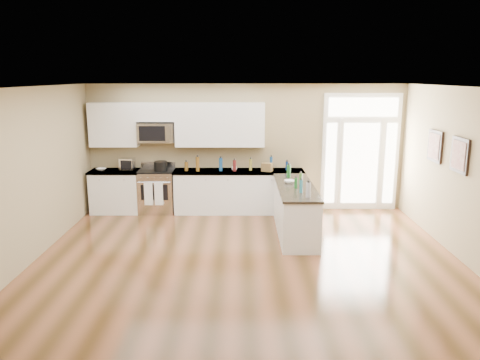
# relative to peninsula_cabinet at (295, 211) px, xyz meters

# --- Properties ---
(ground) EXTENTS (8.00, 8.00, 0.00)m
(ground) POSITION_rel_peninsula_cabinet_xyz_m (-0.93, -2.24, -0.43)
(ground) COLOR #482F14
(room_shell) EXTENTS (8.00, 8.00, 8.00)m
(room_shell) POSITION_rel_peninsula_cabinet_xyz_m (-0.93, -2.24, 1.27)
(room_shell) COLOR #998861
(room_shell) RESTS_ON ground
(back_cabinet_left) EXTENTS (1.10, 0.66, 0.94)m
(back_cabinet_left) POSITION_rel_peninsula_cabinet_xyz_m (-3.80, 1.45, 0.00)
(back_cabinet_left) COLOR white
(back_cabinet_left) RESTS_ON ground
(back_cabinet_right) EXTENTS (2.85, 0.66, 0.94)m
(back_cabinet_right) POSITION_rel_peninsula_cabinet_xyz_m (-1.08, 1.45, 0.00)
(back_cabinet_right) COLOR white
(back_cabinet_right) RESTS_ON ground
(peninsula_cabinet) EXTENTS (0.69, 2.32, 0.94)m
(peninsula_cabinet) POSITION_rel_peninsula_cabinet_xyz_m (0.00, 0.00, 0.00)
(peninsula_cabinet) COLOR white
(peninsula_cabinet) RESTS_ON ground
(upper_cabinet_left) EXTENTS (1.04, 0.33, 0.95)m
(upper_cabinet_left) POSITION_rel_peninsula_cabinet_xyz_m (-3.81, 1.59, 1.49)
(upper_cabinet_left) COLOR white
(upper_cabinet_left) RESTS_ON room_shell
(upper_cabinet_right) EXTENTS (1.94, 0.33, 0.95)m
(upper_cabinet_right) POSITION_rel_peninsula_cabinet_xyz_m (-1.50, 1.59, 1.49)
(upper_cabinet_right) COLOR white
(upper_cabinet_right) RESTS_ON room_shell
(upper_cabinet_short) EXTENTS (0.82, 0.33, 0.40)m
(upper_cabinet_short) POSITION_rel_peninsula_cabinet_xyz_m (-2.88, 1.59, 1.77)
(upper_cabinet_short) COLOR white
(upper_cabinet_short) RESTS_ON room_shell
(microwave) EXTENTS (0.78, 0.41, 0.42)m
(microwave) POSITION_rel_peninsula_cabinet_xyz_m (-2.88, 1.56, 1.33)
(microwave) COLOR silver
(microwave) RESTS_ON room_shell
(entry_door) EXTENTS (1.70, 0.10, 2.60)m
(entry_door) POSITION_rel_peninsula_cabinet_xyz_m (1.62, 1.71, 0.87)
(entry_door) COLOR white
(entry_door) RESTS_ON ground
(wall_art_near) EXTENTS (0.05, 0.58, 0.58)m
(wall_art_near) POSITION_rel_peninsula_cabinet_xyz_m (2.54, -0.04, 1.27)
(wall_art_near) COLOR black
(wall_art_near) RESTS_ON room_shell
(wall_art_far) EXTENTS (0.05, 0.58, 0.58)m
(wall_art_far) POSITION_rel_peninsula_cabinet_xyz_m (2.54, -1.04, 1.27)
(wall_art_far) COLOR black
(wall_art_far) RESTS_ON room_shell
(kitchen_range) EXTENTS (0.76, 0.68, 1.08)m
(kitchen_range) POSITION_rel_peninsula_cabinet_xyz_m (-2.89, 1.45, 0.05)
(kitchen_range) COLOR silver
(kitchen_range) RESTS_ON ground
(stockpot) EXTENTS (0.36, 0.36, 0.22)m
(stockpot) POSITION_rel_peninsula_cabinet_xyz_m (-2.78, 1.36, 0.63)
(stockpot) COLOR black
(stockpot) RESTS_ON kitchen_range
(toaster_oven) EXTENTS (0.33, 0.28, 0.26)m
(toaster_oven) POSITION_rel_peninsula_cabinet_xyz_m (-3.54, 1.52, 0.63)
(toaster_oven) COLOR silver
(toaster_oven) RESTS_ON back_cabinet_left
(cardboard_box) EXTENTS (0.26, 0.23, 0.18)m
(cardboard_box) POSITION_rel_peninsula_cabinet_xyz_m (-0.47, 1.36, 0.60)
(cardboard_box) COLOR brown
(cardboard_box) RESTS_ON back_cabinet_right
(bowl_left) EXTENTS (0.26, 0.26, 0.05)m
(bowl_left) POSITION_rel_peninsula_cabinet_xyz_m (-4.10, 1.44, 0.53)
(bowl_left) COLOR white
(bowl_left) RESTS_ON back_cabinet_left
(bowl_peninsula) EXTENTS (0.20, 0.20, 0.06)m
(bowl_peninsula) POSITION_rel_peninsula_cabinet_xyz_m (-0.10, 0.21, 0.54)
(bowl_peninsula) COLOR white
(bowl_peninsula) RESTS_ON peninsula_cabinet
(cup_counter) EXTENTS (0.14, 0.14, 0.09)m
(cup_counter) POSITION_rel_peninsula_cabinet_xyz_m (-1.18, 1.43, 0.55)
(cup_counter) COLOR white
(cup_counter) RESTS_ON back_cabinet_right
(counter_bottles) EXTENTS (2.42, 2.42, 0.31)m
(counter_bottles) POSITION_rel_peninsula_cabinet_xyz_m (-0.78, 0.81, 0.63)
(counter_bottles) COLOR #19591E
(counter_bottles) RESTS_ON back_cabinet_right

